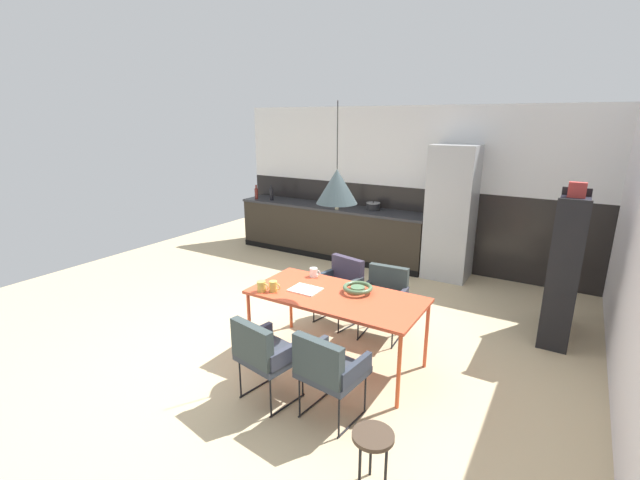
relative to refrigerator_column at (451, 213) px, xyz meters
name	(u,v)px	position (x,y,z in m)	size (l,w,h in m)	color
ground_plane	(285,347)	(-0.90, -3.11, -1.02)	(9.17, 9.17, 0.00)	#C7B187
back_wall_splashback_dark	(402,224)	(-0.90, 0.36, -0.37)	(6.26, 0.12, 1.30)	black
back_wall_panel_upper	(406,147)	(-0.90, 0.36, 0.94)	(6.26, 0.12, 1.30)	silver
kitchen_counter	(331,231)	(-2.12, 0.00, -0.57)	(3.56, 0.63, 0.91)	#2C261D
refrigerator_column	(451,213)	(0.00, 0.00, 0.00)	(0.67, 0.60, 2.04)	#ADAFB2
dining_table	(336,299)	(-0.28, -3.06, -0.33)	(1.71, 0.82, 0.74)	#CF4A2C
armchair_head_of_table	(384,293)	(-0.10, -2.27, -0.51)	(0.51, 0.50, 0.79)	#313742
armchair_corner_seat	(264,350)	(-0.49, -3.95, -0.52)	(0.56, 0.55, 0.79)	#313742
armchair_facing_counter	(341,282)	(-0.69, -2.23, -0.51)	(0.57, 0.56, 0.79)	#313742
armchair_far_side	(327,366)	(0.09, -3.88, -0.52)	(0.53, 0.52, 0.79)	#313742
fruit_bowl	(358,288)	(-0.13, -2.91, -0.24)	(0.30, 0.30, 0.07)	#4C704C
open_book	(305,289)	(-0.61, -3.13, -0.28)	(0.30, 0.24, 0.02)	white
mug_tall_blue	(262,286)	(-0.96, -3.38, -0.23)	(0.13, 0.09, 0.11)	gold
mug_wide_latte	(314,272)	(-0.74, -2.75, -0.24)	(0.13, 0.09, 0.10)	white
mug_white_ceramic	(274,286)	(-0.86, -3.32, -0.23)	(0.13, 0.08, 0.11)	gold
cooking_pot	(373,206)	(-1.32, 0.07, -0.05)	(0.24, 0.24, 0.15)	black
bottle_wine_green	(337,203)	(-1.88, -0.20, 0.01)	(0.08, 0.08, 0.29)	tan
bottle_spice_small	(256,193)	(-3.68, -0.16, 0.00)	(0.07, 0.07, 0.27)	maroon
bottle_oil_tall	(271,194)	(-3.36, -0.10, 0.01)	(0.07, 0.07, 0.29)	black
side_stool	(373,440)	(0.69, -4.30, -0.65)	(0.28, 0.28, 0.42)	#423326
open_shelf_unit	(565,261)	(1.60, -1.24, -0.13)	(0.30, 0.88, 1.73)	black
pendant_lamp_over_table_near	(337,186)	(-0.28, -3.07, 0.79)	(0.38, 0.38, 0.91)	black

